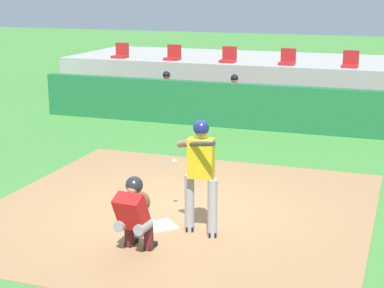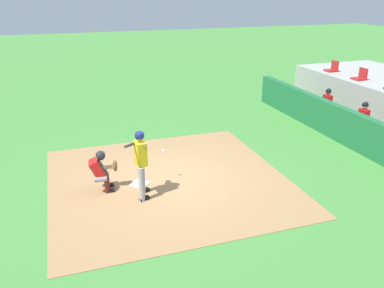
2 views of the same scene
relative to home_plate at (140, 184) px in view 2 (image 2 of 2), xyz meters
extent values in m
plane|color=#428438|center=(0.00, 0.80, -0.02)|extent=(80.00, 80.00, 0.00)
cube|color=#9E754C|center=(0.00, 0.80, -0.02)|extent=(6.40, 6.40, 0.01)
cube|color=white|center=(0.00, 0.00, 0.00)|extent=(0.62, 0.62, 0.02)
cylinder|color=#99999E|center=(0.50, -0.03, 0.44)|extent=(0.15, 0.15, 0.92)
cylinder|color=#99999E|center=(0.90, -0.13, 0.44)|extent=(0.15, 0.15, 0.92)
cube|color=gold|center=(0.70, -0.08, 1.20)|extent=(0.41, 0.28, 0.60)
sphere|color=#996B4C|center=(0.70, -0.08, 1.63)|extent=(0.21, 0.21, 0.21)
sphere|color=navy|center=(0.70, -0.08, 1.66)|extent=(0.24, 0.24, 0.24)
cylinder|color=#996B4C|center=(0.43, -0.09, 1.41)|extent=(0.26, 0.23, 0.17)
cylinder|color=#996B4C|center=(0.61, -0.02, 1.41)|extent=(0.57, 0.12, 0.18)
cylinder|color=#333338|center=(0.68, -0.26, 1.45)|extent=(0.74, 0.52, 0.24)
cube|color=black|center=(0.48, 0.03, 0.02)|extent=(0.21, 0.29, 0.09)
cube|color=black|center=(0.88, -0.07, 0.02)|extent=(0.21, 0.29, 0.09)
cylinder|color=gray|center=(-0.15, -1.02, 0.40)|extent=(0.18, 0.33, 0.16)
cylinder|color=#4C1919|center=(-0.14, -0.87, 0.19)|extent=(0.14, 0.14, 0.42)
cube|color=black|center=(-0.13, -0.81, 0.02)|extent=(0.13, 0.25, 0.08)
cylinder|color=gray|center=(0.17, -1.05, 0.40)|extent=(0.18, 0.33, 0.16)
cylinder|color=#4C1919|center=(0.18, -0.90, 0.19)|extent=(0.14, 0.14, 0.42)
cube|color=black|center=(0.19, -0.84, 0.02)|extent=(0.13, 0.25, 0.08)
cube|color=red|center=(0.01, -1.08, 0.62)|extent=(0.43, 0.47, 0.57)
cube|color=#2D2D33|center=(0.02, -0.96, 0.62)|extent=(0.40, 0.28, 0.45)
sphere|color=tan|center=(0.01, -1.00, 0.96)|extent=(0.21, 0.21, 0.21)
sphere|color=#232328|center=(0.02, -0.98, 0.98)|extent=(0.25, 0.25, 0.25)
cylinder|color=tan|center=(-0.01, -0.86, 0.62)|extent=(0.13, 0.46, 0.10)
ellipsoid|color=brown|center=(-0.04, -0.63, 0.62)|extent=(0.29, 0.14, 0.30)
sphere|color=white|center=(-0.02, 0.68, 0.88)|extent=(0.07, 0.07, 0.07)
cube|color=#1E6638|center=(0.00, 7.30, 0.58)|extent=(13.00, 0.30, 1.20)
cylinder|color=#939399|center=(-3.31, 8.05, 0.47)|extent=(0.15, 0.40, 0.15)
cylinder|color=#939399|center=(-3.31, 7.85, 0.20)|extent=(0.13, 0.13, 0.45)
cube|color=maroon|center=(-3.31, 7.80, 0.02)|extent=(0.11, 0.24, 0.08)
cylinder|color=#939399|center=(-3.05, 8.05, 0.47)|extent=(0.15, 0.40, 0.15)
cylinder|color=#939399|center=(-3.05, 7.85, 0.20)|extent=(0.13, 0.13, 0.45)
cube|color=maroon|center=(-3.05, 7.80, 0.02)|extent=(0.11, 0.24, 0.08)
cube|color=red|center=(-3.18, 8.27, 0.74)|extent=(0.36, 0.22, 0.54)
sphere|color=#996B4C|center=(-3.18, 8.27, 1.13)|extent=(0.20, 0.20, 0.20)
sphere|color=black|center=(-3.18, 8.27, 1.17)|extent=(0.22, 0.22, 0.22)
cylinder|color=#996B4C|center=(-3.38, 8.13, 0.63)|extent=(0.09, 0.41, 0.22)
cylinder|color=#996B4C|center=(-2.98, 8.13, 0.63)|extent=(0.09, 0.41, 0.22)
cylinder|color=#939399|center=(-1.25, 8.05, 0.47)|extent=(0.15, 0.40, 0.15)
cylinder|color=#939399|center=(-1.25, 7.85, 0.20)|extent=(0.13, 0.13, 0.45)
cube|color=maroon|center=(-1.25, 7.80, 0.02)|extent=(0.11, 0.24, 0.08)
cylinder|color=#939399|center=(-0.99, 8.05, 0.47)|extent=(0.15, 0.40, 0.15)
cylinder|color=#939399|center=(-0.99, 7.85, 0.20)|extent=(0.13, 0.13, 0.45)
cube|color=maroon|center=(-0.99, 7.80, 0.02)|extent=(0.11, 0.24, 0.08)
cube|color=red|center=(-1.12, 8.27, 0.74)|extent=(0.36, 0.22, 0.54)
sphere|color=tan|center=(-1.12, 8.27, 1.13)|extent=(0.20, 0.20, 0.20)
sphere|color=black|center=(-1.12, 8.27, 1.17)|extent=(0.22, 0.22, 0.22)
cylinder|color=tan|center=(-1.32, 8.13, 0.63)|extent=(0.09, 0.41, 0.22)
cylinder|color=tan|center=(-0.92, 8.13, 0.63)|extent=(0.09, 0.41, 0.22)
cube|color=#A51E1E|center=(-5.57, 10.10, 1.42)|extent=(0.46, 0.46, 0.08)
cube|color=#A51E1E|center=(-5.57, 10.30, 1.66)|extent=(0.46, 0.06, 0.40)
cube|color=#A51E1E|center=(-3.71, 10.10, 1.42)|extent=(0.46, 0.46, 0.08)
cube|color=#A51E1E|center=(-3.71, 10.30, 1.66)|extent=(0.46, 0.06, 0.40)
camera|label=1|loc=(3.56, -8.57, 3.70)|focal=58.25mm
camera|label=2|loc=(9.64, -1.76, 5.01)|focal=37.24mm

